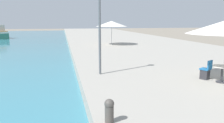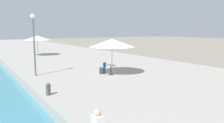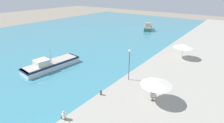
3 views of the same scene
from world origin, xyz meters
name	(u,v)px [view 2 (image 2 of 3)]	position (x,y,z in m)	size (l,w,h in m)	color
quay_promenade	(45,51)	(8.00, 37.00, 0.31)	(16.00, 90.00, 0.62)	#A39E93
cafe_umbrella_pink	(112,43)	(6.20, 12.51, 3.05)	(3.51, 3.51, 2.74)	#B7B7B7
cafe_umbrella_white	(37,38)	(4.67, 28.42, 2.98)	(3.45, 3.45, 2.66)	#B7B7B7
cafe_table	(111,68)	(6.04, 12.43, 1.16)	(0.80, 0.80, 0.74)	#333338
cafe_chair_left	(103,70)	(5.69, 13.06, 0.95)	(0.56, 0.57, 0.91)	#2D2D33
mooring_bollard	(48,89)	(0.41, 9.75, 0.97)	(0.26, 0.26, 0.65)	#4C4742
lamppost	(34,34)	(1.08, 15.13, 3.72)	(0.36, 0.36, 4.56)	#565B60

